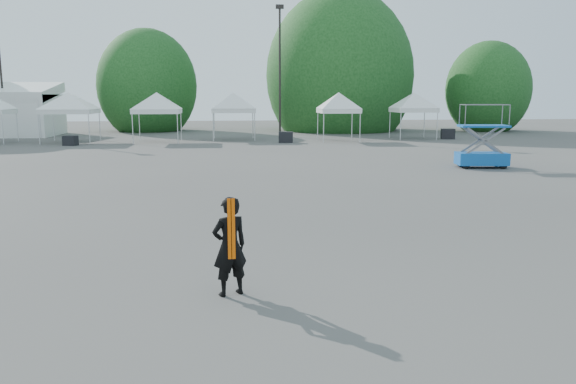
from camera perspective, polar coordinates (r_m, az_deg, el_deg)
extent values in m
plane|color=#474442|center=(11.81, -0.89, -5.54)|extent=(120.00, 120.00, 0.00)
cylinder|color=black|center=(48.45, -27.16, 10.95)|extent=(0.16, 0.16, 10.00)
cylinder|color=black|center=(43.56, -0.84, 11.93)|extent=(0.16, 0.16, 9.50)
cube|color=black|center=(44.02, -0.85, 18.31)|extent=(0.60, 0.25, 0.30)
cylinder|color=#382314|center=(51.85, -13.97, 7.31)|extent=(0.36, 0.36, 2.27)
ellipsoid|color=#164316|center=(51.82, -14.10, 10.40)|extent=(4.16, 4.16, 4.78)
cylinder|color=#382314|center=(51.37, 5.18, 7.82)|extent=(0.36, 0.36, 2.80)
ellipsoid|color=#164316|center=(51.37, 5.24, 11.67)|extent=(5.12, 5.12, 5.89)
cylinder|color=#382314|center=(53.59, 19.48, 7.02)|extent=(0.36, 0.36, 2.10)
ellipsoid|color=#164316|center=(53.56, 19.63, 9.78)|extent=(3.84, 3.84, 4.42)
cylinder|color=silver|center=(40.35, -27.01, 5.71)|extent=(0.06, 0.06, 2.00)
cylinder|color=silver|center=(42.76, -25.80, 5.97)|extent=(0.06, 0.06, 2.00)
cylinder|color=silver|center=(39.42, -23.98, 5.86)|extent=(0.06, 0.06, 2.00)
cylinder|color=silver|center=(38.59, -19.55, 6.07)|extent=(0.06, 0.06, 2.00)
cylinder|color=silver|center=(42.40, -22.71, 6.16)|extent=(0.06, 0.06, 2.00)
cylinder|color=silver|center=(41.62, -18.57, 6.36)|extent=(0.06, 0.06, 2.00)
cube|color=white|center=(40.44, -21.30, 7.65)|extent=(3.32, 3.32, 0.30)
pyramid|color=white|center=(40.42, -21.41, 9.42)|extent=(4.69, 4.69, 1.10)
cylinder|color=silver|center=(37.87, -15.51, 6.22)|extent=(0.06, 0.06, 2.00)
cylinder|color=silver|center=(37.52, -11.15, 6.36)|extent=(0.06, 0.06, 2.00)
cylinder|color=silver|center=(40.71, -14.86, 6.47)|extent=(0.06, 0.06, 2.00)
cylinder|color=silver|center=(40.38, -10.80, 6.60)|extent=(0.06, 0.06, 2.00)
cube|color=white|center=(39.05, -13.14, 8.00)|extent=(3.07, 3.07, 0.30)
pyramid|color=white|center=(39.03, -13.21, 9.84)|extent=(4.35, 4.35, 1.10)
cylinder|color=silver|center=(38.95, -7.60, 6.58)|extent=(0.06, 0.06, 2.00)
cylinder|color=silver|center=(38.98, -3.40, 6.65)|extent=(0.06, 0.06, 2.00)
cylinder|color=silver|center=(41.78, -7.51, 6.79)|extent=(0.06, 0.06, 2.00)
cylinder|color=silver|center=(41.81, -3.59, 6.86)|extent=(0.06, 0.06, 2.00)
cube|color=white|center=(40.31, -5.55, 8.26)|extent=(3.04, 3.04, 0.30)
pyramid|color=white|center=(40.30, -5.58, 10.04)|extent=(4.30, 4.30, 1.10)
cylinder|color=silver|center=(37.72, 3.64, 6.54)|extent=(0.06, 0.06, 2.00)
cylinder|color=silver|center=(38.22, 7.33, 6.52)|extent=(0.06, 0.06, 2.00)
cylinder|color=silver|center=(40.17, 3.04, 6.74)|extent=(0.06, 0.06, 2.00)
cylinder|color=silver|center=(40.63, 6.51, 6.73)|extent=(0.06, 0.06, 2.00)
cube|color=white|center=(39.12, 5.15, 8.22)|extent=(2.68, 2.68, 0.30)
pyramid|color=white|center=(39.11, 5.18, 10.05)|extent=(3.79, 3.79, 1.10)
cylinder|color=silver|center=(40.39, 11.37, 6.58)|extent=(0.06, 0.06, 2.00)
cylinder|color=silver|center=(41.26, 14.92, 6.51)|extent=(0.06, 0.06, 2.00)
cylinder|color=silver|center=(42.93, 10.30, 6.80)|extent=(0.06, 0.06, 2.00)
cylinder|color=silver|center=(43.75, 13.67, 6.73)|extent=(0.06, 0.06, 2.00)
cube|color=white|center=(42.02, 12.62, 8.13)|extent=(2.86, 2.86, 0.30)
pyramid|color=white|center=(42.01, 12.68, 9.83)|extent=(4.04, 4.04, 1.10)
imported|color=black|center=(8.86, -5.95, -5.52)|extent=(0.68, 0.58, 1.58)
cube|color=#EF5704|center=(8.63, -5.98, -3.77)|extent=(0.13, 0.02, 0.95)
cube|color=#0B4A96|center=(25.95, 19.07, 3.23)|extent=(2.25, 1.33, 0.53)
cube|color=#0B4A96|center=(25.84, 19.24, 6.35)|extent=(2.15, 1.28, 0.09)
cylinder|color=black|center=(25.32, 17.62, 2.61)|extent=(0.33, 0.17, 0.32)
cylinder|color=black|center=(25.81, 21.02, 2.54)|extent=(0.33, 0.17, 0.32)
cylinder|color=black|center=(26.17, 17.08, 2.85)|extent=(0.33, 0.17, 0.32)
cylinder|color=black|center=(26.65, 20.39, 2.79)|extent=(0.33, 0.17, 0.32)
cube|color=black|center=(38.06, -21.23, 4.88)|extent=(0.93, 0.80, 0.61)
cube|color=black|center=(37.70, -0.22, 5.59)|extent=(1.02, 0.85, 0.72)
cube|color=black|center=(42.52, 15.93, 5.70)|extent=(1.10, 0.95, 0.74)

